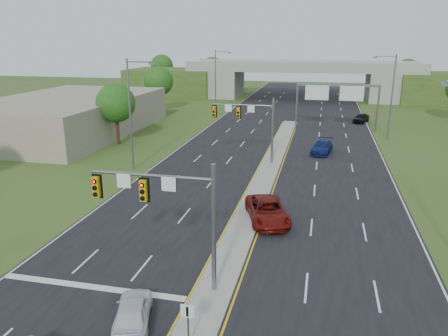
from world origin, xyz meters
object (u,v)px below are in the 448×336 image
at_px(sign_gantry, 336,94).
at_px(car_far_b, 322,147).
at_px(signal_mast_near, 170,205).
at_px(overpass, 302,82).
at_px(signal_mast_far, 251,119).
at_px(keep_right_sign, 188,319).
at_px(car_white, 133,311).
at_px(car_far_c, 361,118).
at_px(car_far_a, 267,211).

relative_size(sign_gantry, car_far_b, 2.33).
distance_m(signal_mast_near, sign_gantry, 45.88).
xyz_separation_m(signal_mast_near, overpass, (2.26, 80.07, -1.17)).
distance_m(signal_mast_far, keep_right_sign, 29.71).
bearing_deg(signal_mast_far, car_far_b, 39.30).
bearing_deg(overpass, sign_gantry, -79.21).
bearing_deg(car_far_b, car_white, -94.35).
relative_size(car_white, car_far_c, 0.94).
bearing_deg(signal_mast_far, keep_right_sign, -85.61).
height_order(signal_mast_far, car_white, signal_mast_far).
height_order(signal_mast_near, overpass, overpass).
height_order(sign_gantry, car_far_a, sign_gantry).
xyz_separation_m(keep_right_sign, car_far_a, (1.50, 14.41, -0.70)).
height_order(signal_mast_near, car_far_c, signal_mast_near).
xyz_separation_m(keep_right_sign, car_far_c, (11.00, 56.79, -0.78)).
distance_m(signal_mast_near, keep_right_sign, 5.94).
xyz_separation_m(overpass, car_far_c, (11.00, -27.74, -2.82)).
bearing_deg(keep_right_sign, overpass, 90.00).
height_order(signal_mast_near, car_white, signal_mast_near).
bearing_deg(sign_gantry, signal_mast_far, -114.11).
xyz_separation_m(overpass, car_far_a, (1.50, -70.11, -2.74)).
relative_size(keep_right_sign, car_far_c, 0.53).
bearing_deg(signal_mast_near, signal_mast_far, 90.00).
xyz_separation_m(signal_mast_near, sign_gantry, (8.95, 44.99, 0.51)).
relative_size(signal_mast_far, overpass, 0.09).
relative_size(overpass, car_far_c, 19.11).
distance_m(keep_right_sign, car_far_a, 14.51).
relative_size(sign_gantry, car_white, 2.95).
bearing_deg(car_white, overpass, -109.00).
xyz_separation_m(signal_mast_near, signal_mast_far, (0.00, 25.00, 0.00)).
bearing_deg(car_far_a, car_white, -126.67).
bearing_deg(sign_gantry, keep_right_sign, -97.70).
bearing_deg(overpass, signal_mast_far, -92.35).
bearing_deg(car_far_b, keep_right_sign, -89.23).
xyz_separation_m(signal_mast_far, car_white, (-0.77, -28.35, -4.04)).
height_order(sign_gantry, car_white, sign_gantry).
height_order(keep_right_sign, car_far_a, keep_right_sign).
bearing_deg(car_far_c, signal_mast_far, -95.11).
bearing_deg(signal_mast_far, car_far_a, -75.95).
xyz_separation_m(sign_gantry, car_far_a, (-5.18, -35.03, -4.43)).
relative_size(signal_mast_near, car_far_c, 1.67).
distance_m(car_far_a, car_far_c, 43.43).
bearing_deg(keep_right_sign, car_far_c, 79.04).
xyz_separation_m(signal_mast_near, keep_right_sign, (2.26, -4.45, -3.21)).
distance_m(signal_mast_near, car_far_c, 54.14).
bearing_deg(car_far_a, car_far_c, 59.50).
xyz_separation_m(signal_mast_far, overpass, (2.26, 55.07, -1.17)).
relative_size(signal_mast_far, car_far_c, 1.67).
relative_size(keep_right_sign, car_far_b, 0.44).
distance_m(signal_mast_far, car_far_c, 30.64).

